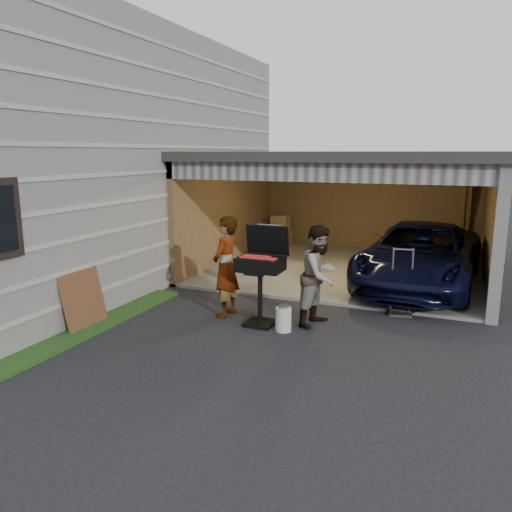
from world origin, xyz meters
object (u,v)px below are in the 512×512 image
Objects in this scene: man at (320,275)px; plywood_panel at (83,300)px; propane_tank at (283,319)px; woman at (226,267)px; hand_truck at (401,302)px; minivan at (420,258)px; bbq_grill at (261,267)px.

man reaches higher than plywood_panel.
woman is at bearing 163.77° from propane_tank.
man is (1.65, 0.20, -0.04)m from woman.
man is at bearing -148.57° from hand_truck.
minivan is 12.10× the size of propane_tank.
woman reaches higher than bbq_grill.
minivan reaches higher than propane_tank.
man is 1.75m from hand_truck.
woman reaches higher than minivan.
bbq_grill is (-2.28, -3.44, 0.33)m from minivan.
plywood_panel is (-3.55, -1.69, -0.36)m from man.
propane_tank is (-0.44, -0.55, -0.66)m from man.
minivan is 4.14m from bbq_grill.
man reaches higher than propane_tank.
hand_truck is at bearing 30.11° from plywood_panel.
minivan is at bearing -9.42° from man.
bbq_grill is at bearing -155.33° from hand_truck.
bbq_grill reaches higher than hand_truck.
minivan is at bearing 43.92° from plywood_panel.
minivan is at bearing 56.45° from bbq_grill.
woman is at bearing 111.76° from man.
man is (-1.38, -3.06, 0.19)m from minivan.
plywood_panel is (-3.11, -1.14, 0.30)m from propane_tank.
propane_tank is at bearing 20.13° from plywood_panel.
man is 0.97m from propane_tank.
hand_truck is at bearing -90.45° from minivan.
bbq_grill reaches higher than plywood_panel.
bbq_grill is 4.23× the size of propane_tank.
woman is 1.07× the size of bbq_grill.
minivan is 3.95× the size of hand_truck.
woman is 1.79× the size of plywood_panel.
bbq_grill is 2.70m from hand_truck.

